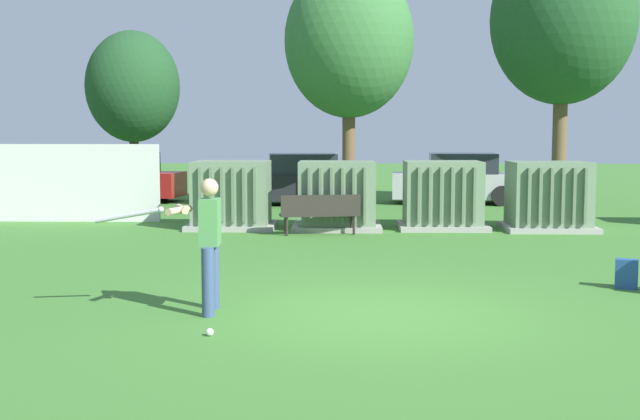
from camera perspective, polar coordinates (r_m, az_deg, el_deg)
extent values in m
plane|color=#3D752D|center=(10.55, 4.33, -7.29)|extent=(96.00, 96.00, 0.00)
cube|color=silver|center=(21.99, -17.31, 1.82)|extent=(4.80, 0.12, 2.00)
cube|color=#9E9B93|center=(19.75, -6.18, -1.09)|extent=(2.10, 1.70, 0.12)
cube|color=slate|center=(19.67, -6.21, 1.25)|extent=(1.80, 1.40, 1.50)
cube|color=#5B7056|center=(19.02, -8.42, 1.07)|extent=(0.06, 0.12, 1.27)
cube|color=#5B7056|center=(18.98, -7.66, 1.07)|extent=(0.06, 0.12, 1.27)
cube|color=#5B7056|center=(18.94, -6.90, 1.07)|extent=(0.06, 0.12, 1.27)
cube|color=#5B7056|center=(18.90, -6.13, 1.07)|extent=(0.06, 0.12, 1.27)
cube|color=#5B7056|center=(18.87, -5.37, 1.07)|extent=(0.06, 0.12, 1.27)
cube|color=#5B7056|center=(18.84, -4.60, 1.07)|extent=(0.06, 0.12, 1.27)
cube|color=#9E9B93|center=(19.46, 1.20, -1.16)|extent=(2.10, 1.70, 0.12)
cube|color=slate|center=(19.38, 1.20, 1.22)|extent=(1.80, 1.40, 1.50)
cube|color=#5B7056|center=(18.64, -0.77, 1.04)|extent=(0.06, 0.12, 1.27)
cube|color=#5B7056|center=(18.63, 0.01, 1.04)|extent=(0.06, 0.12, 1.27)
cube|color=#5B7056|center=(18.63, 0.80, 1.04)|extent=(0.06, 0.12, 1.27)
cube|color=#5B7056|center=(18.62, 1.58, 1.04)|extent=(0.06, 0.12, 1.27)
cube|color=#5B7056|center=(18.63, 2.37, 1.03)|extent=(0.06, 0.12, 1.27)
cube|color=#5B7056|center=(18.63, 3.15, 1.03)|extent=(0.06, 0.12, 1.27)
cube|color=#9E9B93|center=(19.78, 8.55, -1.11)|extent=(2.10, 1.70, 0.12)
cube|color=slate|center=(19.70, 8.58, 1.23)|extent=(1.80, 1.40, 1.50)
cube|color=#5B7056|center=(18.88, 6.94, 1.06)|extent=(0.06, 0.12, 1.27)
cube|color=#5B7056|center=(18.90, 7.71, 1.06)|extent=(0.06, 0.12, 1.27)
cube|color=#5B7056|center=(18.93, 8.48, 1.05)|extent=(0.06, 0.12, 1.27)
cube|color=#5B7056|center=(18.97, 9.24, 1.05)|extent=(0.06, 0.12, 1.27)
cube|color=#5B7056|center=(19.00, 10.01, 1.04)|extent=(0.06, 0.12, 1.27)
cube|color=#5B7056|center=(19.04, 10.77, 1.04)|extent=(0.06, 0.12, 1.27)
cube|color=#9E9B93|center=(20.02, 15.66, -1.18)|extent=(2.10, 1.70, 0.12)
cube|color=slate|center=(19.94, 15.72, 1.13)|extent=(1.80, 1.40, 1.50)
cube|color=#5B7056|center=(19.06, 14.42, 0.97)|extent=(0.06, 0.12, 1.27)
cube|color=#5B7056|center=(19.11, 15.16, 0.96)|extent=(0.06, 0.12, 1.27)
cube|color=#5B7056|center=(19.18, 15.90, 0.96)|extent=(0.06, 0.12, 1.27)
cube|color=#5B7056|center=(19.24, 16.64, 0.95)|extent=(0.06, 0.12, 1.27)
cube|color=#5B7056|center=(19.31, 17.37, 0.94)|extent=(0.06, 0.12, 1.27)
cube|color=#5B7056|center=(19.38, 18.09, 0.94)|extent=(0.06, 0.12, 1.27)
cube|color=#2D2823|center=(18.38, -0.03, -0.34)|extent=(1.84, 0.73, 0.05)
cube|color=#2D2823|center=(18.18, 0.06, 0.37)|extent=(1.78, 0.37, 0.44)
cylinder|color=#2D2823|center=(18.44, -2.45, -1.07)|extent=(0.06, 0.06, 0.42)
cylinder|color=#2D2823|center=(18.67, 2.22, -0.98)|extent=(0.06, 0.06, 0.42)
cylinder|color=#2D2823|center=(18.16, -2.34, -1.17)|extent=(0.06, 0.06, 0.42)
cylinder|color=#2D2823|center=(18.40, 2.39, -1.08)|extent=(0.06, 0.06, 0.42)
cylinder|color=#384C75|center=(10.39, -7.86, -5.05)|extent=(0.16, 0.16, 0.88)
cylinder|color=#384C75|center=(10.86, -7.49, -4.58)|extent=(0.16, 0.16, 0.88)
cube|color=#4C8C4C|center=(10.52, -7.73, -0.84)|extent=(0.25, 0.40, 0.60)
sphere|color=#DBAD89|center=(10.48, -7.76, 1.58)|extent=(0.23, 0.23, 0.23)
cylinder|color=#DBAD89|center=(10.47, -9.84, -0.02)|extent=(0.26, 0.54, 0.09)
cylinder|color=#DBAD89|center=(10.65, -9.67, 0.07)|extent=(0.27, 0.54, 0.09)
cylinder|color=#B2B2B7|center=(10.71, -13.33, -0.36)|extent=(0.85, 0.08, 0.21)
sphere|color=#B2B2B7|center=(10.61, -11.11, 0.03)|extent=(0.08, 0.08, 0.08)
sphere|color=white|center=(9.51, -7.73, -8.48)|extent=(0.09, 0.09, 0.09)
cube|color=#264C8C|center=(12.99, 20.70, -4.21)|extent=(0.37, 0.30, 0.44)
cube|color=navy|center=(13.13, 20.71, -4.40)|extent=(0.23, 0.14, 0.22)
cylinder|color=#4C3828|center=(25.02, -12.86, 2.65)|extent=(0.28, 0.28, 2.25)
ellipsoid|color=#1E4723|center=(25.02, -12.99, 8.43)|extent=(2.77, 2.77, 3.29)
cylinder|color=brown|center=(23.93, 2.02, 3.61)|extent=(0.38, 0.38, 3.05)
ellipsoid|color=#387038|center=(24.05, 2.05, 11.78)|extent=(3.75, 3.75, 4.45)
cylinder|color=brown|center=(25.91, 16.42, 4.05)|extent=(0.43, 0.43, 3.51)
ellipsoid|color=#235128|center=(26.11, 16.66, 12.71)|extent=(4.32, 4.32, 5.13)
cube|color=maroon|center=(27.80, -13.94, 1.78)|extent=(4.36, 2.16, 0.80)
cube|color=#262B33|center=(27.70, -13.69, 3.27)|extent=(2.26, 1.78, 0.64)
cylinder|color=black|center=(27.55, -17.10, 1.12)|extent=(0.66, 0.29, 0.64)
cylinder|color=black|center=(29.10, -15.69, 1.39)|extent=(0.66, 0.29, 0.64)
cylinder|color=black|center=(26.56, -12.00, 1.09)|extent=(0.66, 0.29, 0.64)
cylinder|color=black|center=(28.16, -10.83, 1.36)|extent=(0.66, 0.29, 0.64)
cube|color=black|center=(25.90, -1.56, 1.68)|extent=(4.36, 2.15, 0.80)
cube|color=#262B33|center=(25.87, -1.24, 3.27)|extent=(2.26, 1.78, 0.64)
cylinder|color=black|center=(25.03, -4.43, 0.93)|extent=(0.66, 0.29, 0.64)
cylinder|color=black|center=(26.73, -4.45, 1.22)|extent=(0.66, 0.29, 0.64)
cylinder|color=black|center=(25.18, 1.51, 0.97)|extent=(0.66, 0.29, 0.64)
cylinder|color=black|center=(26.87, 1.11, 1.26)|extent=(0.66, 0.29, 0.64)
cube|color=#B2B2B7|center=(26.62, 9.62, 1.70)|extent=(4.30, 1.96, 0.80)
cube|color=#262B33|center=(26.59, 9.97, 3.25)|extent=(2.19, 1.69, 0.64)
cylinder|color=black|center=(25.72, 6.87, 1.03)|extent=(0.65, 0.26, 0.64)
cylinder|color=black|center=(27.42, 6.76, 1.31)|extent=(0.65, 0.26, 0.64)
cylinder|color=black|center=(25.93, 12.63, 0.97)|extent=(0.65, 0.26, 0.64)
cylinder|color=black|center=(27.61, 12.17, 1.25)|extent=(0.65, 0.26, 0.64)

